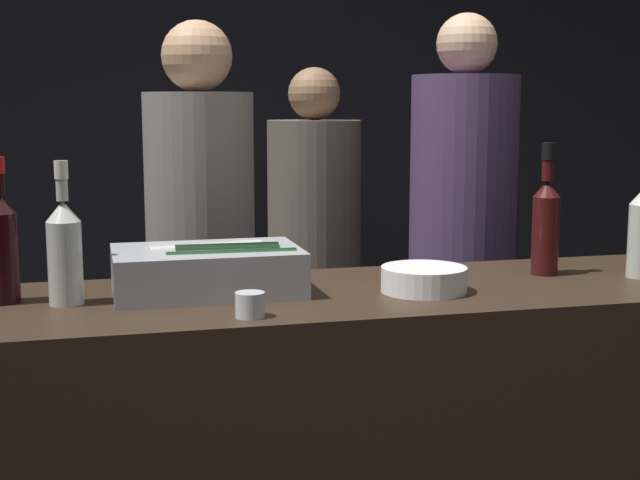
# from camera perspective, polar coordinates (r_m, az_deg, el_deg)

# --- Properties ---
(wall_back_chalkboard) EXTENTS (6.40, 0.06, 2.80)m
(wall_back_chalkboard) POSITION_cam_1_polar(r_m,az_deg,el_deg) (4.52, -7.89, 7.02)
(wall_back_chalkboard) COLOR black
(wall_back_chalkboard) RESTS_ON ground_plane
(ice_bin_with_bottles) EXTENTS (0.43, 0.28, 0.12)m
(ice_bin_with_bottles) POSITION_cam_1_polar(r_m,az_deg,el_deg) (2.10, -7.03, -1.81)
(ice_bin_with_bottles) COLOR #9EA0A5
(ice_bin_with_bottles) RESTS_ON bar_counter
(bowl_white) EXTENTS (0.20, 0.20, 0.06)m
(bowl_white) POSITION_cam_1_polar(r_m,az_deg,el_deg) (2.12, 6.66, -2.46)
(bowl_white) COLOR white
(bowl_white) RESTS_ON bar_counter
(candle_votive) EXTENTS (0.06, 0.06, 0.05)m
(candle_votive) POSITION_cam_1_polar(r_m,az_deg,el_deg) (1.87, -4.51, -4.14)
(candle_votive) COLOR silver
(candle_votive) RESTS_ON bar_counter
(white_wine_bottle) EXTENTS (0.08, 0.08, 0.32)m
(white_wine_bottle) POSITION_cam_1_polar(r_m,az_deg,el_deg) (2.04, -16.04, -0.50)
(white_wine_bottle) COLOR #B2B7AD
(white_wine_bottle) RESTS_ON bar_counter
(red_wine_bottle_black_foil) EXTENTS (0.07, 0.07, 0.34)m
(red_wine_bottle_black_foil) POSITION_cam_1_polar(r_m,az_deg,el_deg) (2.38, 14.26, 1.22)
(red_wine_bottle_black_foil) COLOR #380F0F
(red_wine_bottle_black_foil) RESTS_ON bar_counter
(red_wine_bottle_tall) EXTENTS (0.07, 0.07, 0.33)m
(red_wine_bottle_tall) POSITION_cam_1_polar(r_m,az_deg,el_deg) (2.10, -19.71, -0.19)
(red_wine_bottle_tall) COLOR black
(red_wine_bottle_tall) RESTS_ON bar_counter
(person_in_hoodie) EXTENTS (0.37, 0.37, 1.84)m
(person_in_hoodie) POSITION_cam_1_polar(r_m,az_deg,el_deg) (3.20, 9.06, -0.40)
(person_in_hoodie) COLOR black
(person_in_hoodie) RESTS_ON ground_plane
(person_blond_tee) EXTENTS (0.38, 0.38, 1.67)m
(person_blond_tee) POSITION_cam_1_polar(r_m,az_deg,el_deg) (3.66, -0.36, -0.75)
(person_blond_tee) COLOR black
(person_blond_tee) RESTS_ON ground_plane
(person_grey_polo) EXTENTS (0.33, 0.33, 1.77)m
(person_grey_polo) POSITION_cam_1_polar(r_m,az_deg,el_deg) (2.75, -7.60, -2.46)
(person_grey_polo) COLOR black
(person_grey_polo) RESTS_ON ground_plane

